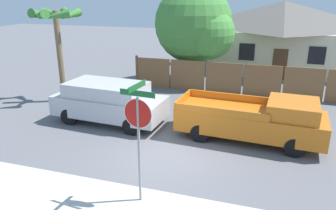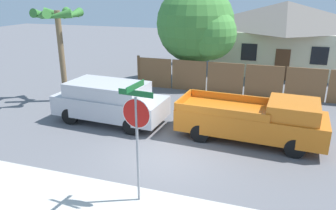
# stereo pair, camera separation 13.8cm
# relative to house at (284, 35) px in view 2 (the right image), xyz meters

# --- Properties ---
(ground_plane) EXTENTS (80.00, 80.00, 0.00)m
(ground_plane) POSITION_rel_house_xyz_m (-3.81, -15.81, -2.51)
(ground_plane) COLOR slate
(wooden_fence) EXTENTS (14.75, 0.12, 1.85)m
(wooden_fence) POSITION_rel_house_xyz_m (-0.91, -7.60, -1.63)
(wooden_fence) COLOR brown
(wooden_fence) RESTS_ON ground
(house) EXTENTS (10.21, 7.48, 4.84)m
(house) POSITION_rel_house_xyz_m (0.00, 0.00, 0.00)
(house) COLOR beige
(house) RESTS_ON ground
(oak_tree) EXTENTS (4.92, 4.68, 5.95)m
(oak_tree) POSITION_rel_house_xyz_m (-5.00, -5.88, 1.00)
(oak_tree) COLOR brown
(oak_tree) RESTS_ON ground
(palm_tree) EXTENTS (2.35, 2.54, 4.71)m
(palm_tree) POSITION_rel_house_xyz_m (-10.75, -11.50, 1.51)
(palm_tree) COLOR brown
(palm_tree) RESTS_ON ground
(red_suv) EXTENTS (4.95, 2.34, 1.77)m
(red_suv) POSITION_rel_house_xyz_m (-7.12, -13.41, -1.55)
(red_suv) COLOR #B7B7BC
(red_suv) RESTS_ON ground
(orange_pickup) EXTENTS (5.59, 2.38, 1.73)m
(orange_pickup) POSITION_rel_house_xyz_m (-0.95, -13.43, -1.65)
(orange_pickup) COLOR orange
(orange_pickup) RESTS_ON ground
(stop_sign) EXTENTS (0.97, 0.87, 3.34)m
(stop_sign) POSITION_rel_house_xyz_m (-3.67, -18.37, -0.22)
(stop_sign) COLOR gray
(stop_sign) RESTS_ON ground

